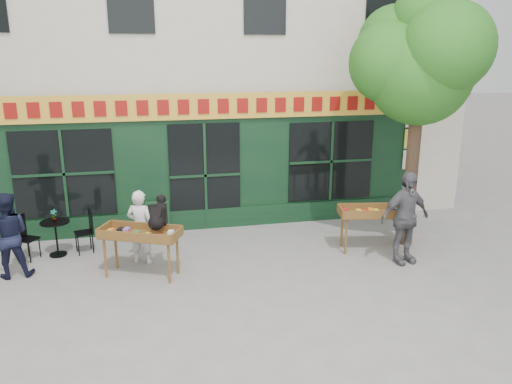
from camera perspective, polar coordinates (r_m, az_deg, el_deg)
ground at (r=10.32m, az=-4.06°, el=-8.37°), size 80.00×80.00×0.00m
building at (r=15.40m, az=-7.93°, el=18.36°), size 14.00×7.26×10.00m
street_tree at (r=11.24m, az=18.39°, el=14.42°), size 3.05×2.90×5.60m
book_cart_center at (r=9.80m, az=-13.09°, el=-4.89°), size 1.62×1.19×0.99m
dog at (r=9.60m, az=-11.17°, el=-2.25°), size 0.56×0.69×0.60m
woman at (r=10.43m, az=-13.06°, el=-3.91°), size 0.67×0.57×1.55m
book_cart_right at (r=11.11m, az=13.40°, el=-2.48°), size 1.59×0.87×0.99m
man_right at (r=10.57m, az=16.66°, el=-2.84°), size 1.19×0.66×1.92m
bistro_table at (r=11.41m, az=-21.91°, el=-4.19°), size 0.60×0.60×0.76m
bistro_chair_left at (r=11.48m, az=-25.06°, el=-4.35°), size 0.49×0.49×0.95m
bistro_chair_right at (r=11.38m, az=-18.71°, el=-3.85°), size 0.45×0.44×0.95m
potted_plant at (r=11.30m, az=-22.09°, el=-2.50°), size 0.16×0.13×0.27m
man_left at (r=10.64m, az=-26.53°, el=-4.46°), size 0.87×0.71×1.68m
chalkboard at (r=12.14m, az=-11.16°, el=-2.90°), size 0.56×0.21×0.79m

